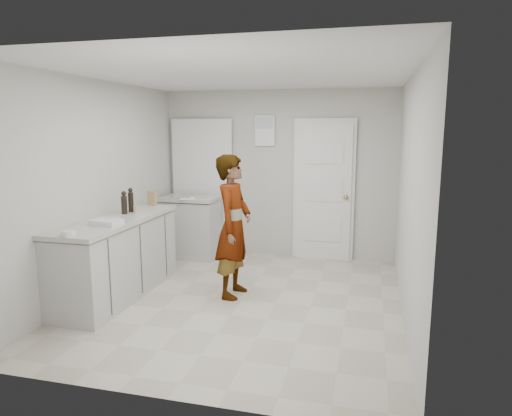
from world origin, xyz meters
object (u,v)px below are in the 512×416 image
(oil_cruet_a, at_px, (124,203))
(egg_bowl, at_px, (68,233))
(oil_cruet_b, at_px, (131,200))
(baking_dish, at_px, (106,222))
(person, at_px, (233,226))
(spice_jar, at_px, (135,209))
(cake_mix_box, at_px, (152,198))

(oil_cruet_a, height_order, egg_bowl, oil_cruet_a)
(oil_cruet_b, relative_size, baking_dish, 0.90)
(person, relative_size, egg_bowl, 12.67)
(oil_cruet_b, bearing_deg, spice_jar, -12.10)
(cake_mix_box, relative_size, oil_cruet_b, 0.65)
(oil_cruet_b, bearing_deg, cake_mix_box, 86.78)
(cake_mix_box, bearing_deg, egg_bowl, -80.29)
(person, height_order, egg_bowl, person)
(egg_bowl, bearing_deg, oil_cruet_b, 92.82)
(spice_jar, xyz_separation_m, egg_bowl, (0.00, -1.29, -0.01))
(oil_cruet_a, height_order, oil_cruet_b, oil_cruet_b)
(spice_jar, distance_m, oil_cruet_b, 0.12)
(oil_cruet_b, distance_m, baking_dish, 0.77)
(egg_bowl, bearing_deg, person, 44.59)
(oil_cruet_a, bearing_deg, oil_cruet_b, 86.26)
(cake_mix_box, height_order, oil_cruet_b, oil_cruet_b)
(person, xyz_separation_m, egg_bowl, (-1.26, -1.24, 0.13))
(person, distance_m, baking_dish, 1.39)
(oil_cruet_a, bearing_deg, baking_dish, -77.61)
(spice_jar, xyz_separation_m, oil_cruet_b, (-0.06, 0.01, 0.10))
(person, bearing_deg, baking_dish, 123.13)
(spice_jar, bearing_deg, person, -1.86)
(cake_mix_box, bearing_deg, spice_jar, -77.62)
(spice_jar, bearing_deg, oil_cruet_a, -119.09)
(spice_jar, height_order, oil_cruet_a, oil_cruet_a)
(spice_jar, relative_size, egg_bowl, 0.61)
(cake_mix_box, height_order, baking_dish, cake_mix_box)
(oil_cruet_b, xyz_separation_m, baking_dish, (0.12, -0.75, -0.12))
(spice_jar, relative_size, oil_cruet_a, 0.29)
(person, xyz_separation_m, baking_dish, (-1.20, -0.69, 0.13))
(oil_cruet_a, xyz_separation_m, baking_dish, (0.13, -0.61, -0.11))
(oil_cruet_b, xyz_separation_m, egg_bowl, (0.06, -1.30, -0.12))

